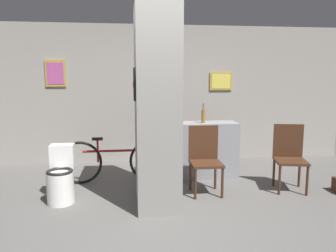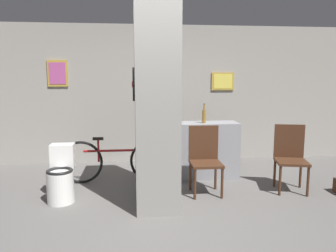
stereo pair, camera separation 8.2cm
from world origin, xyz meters
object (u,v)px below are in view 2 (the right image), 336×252
object	(u,v)px
bottle_tall	(204,116)
bicycle	(117,160)
chair_by_doorway	(290,155)
toilet	(61,177)
chair_near_pillar	(205,157)

from	to	relation	value
bottle_tall	bicycle	bearing A→B (deg)	-176.85
chair_by_doorway	bicycle	world-z (taller)	chair_by_doorway
toilet	chair_by_doorway	size ratio (longest dim) A/B	0.78
chair_by_doorway	bicycle	bearing A→B (deg)	179.50
chair_near_pillar	bottle_tall	size ratio (longest dim) A/B	2.97
chair_near_pillar	chair_by_doorway	bearing A→B (deg)	-0.38
toilet	chair_by_doorway	xyz separation A→B (m)	(3.22, 0.10, 0.20)
toilet	bicycle	world-z (taller)	toilet
chair_near_pillar	bottle_tall	bearing A→B (deg)	79.99
toilet	chair_near_pillar	world-z (taller)	chair_near_pillar
chair_near_pillar	chair_by_doorway	world-z (taller)	same
bicycle	chair_near_pillar	bearing A→B (deg)	-24.79
toilet	chair_by_doorway	world-z (taller)	chair_by_doorway
bottle_tall	chair_by_doorway	bearing A→B (deg)	-31.07
chair_by_doorway	chair_near_pillar	bearing A→B (deg)	-167.94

